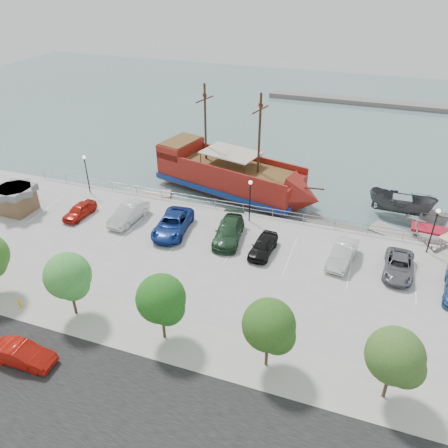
% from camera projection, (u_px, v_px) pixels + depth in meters
% --- Properties ---
extents(ground, '(160.00, 160.00, 0.00)m').
position_uv_depth(ground, '(227.00, 267.00, 37.55)').
color(ground, slate).
extents(street, '(100.00, 8.00, 0.04)m').
position_uv_depth(street, '(133.00, 417.00, 24.14)').
color(street, black).
rests_on(street, land_slab).
extents(sidewalk, '(100.00, 4.00, 0.05)m').
position_uv_depth(sidewalk, '(178.00, 341.00, 28.97)').
color(sidewalk, '#9F9E90').
rests_on(sidewalk, land_slab).
extents(seawall_railing, '(50.00, 0.06, 1.00)m').
position_uv_depth(seawall_railing, '(253.00, 210.00, 43.04)').
color(seawall_railing, gray).
rests_on(seawall_railing, land_slab).
extents(far_shore, '(40.00, 3.00, 0.80)m').
position_uv_depth(far_shore, '(379.00, 103.00, 78.81)').
color(far_shore, '#68625D').
rests_on(far_shore, ground).
extents(pirate_ship, '(19.78, 9.61, 12.25)m').
position_uv_depth(pirate_ship, '(240.00, 179.00, 47.87)').
color(pirate_ship, maroon).
rests_on(pirate_ship, ground).
extents(patrol_boat, '(6.80, 3.43, 2.52)m').
position_uv_depth(patrol_boat, '(401.00, 206.00, 44.23)').
color(patrol_boat, '#404245').
rests_on(patrol_boat, ground).
extents(speedboat, '(6.07, 8.10, 1.60)m').
position_uv_depth(speedboat, '(433.00, 233.00, 40.72)').
color(speedboat, beige).
rests_on(speedboat, ground).
extents(dock_west, '(6.80, 3.97, 0.37)m').
position_uv_depth(dock_west, '(141.00, 195.00, 48.64)').
color(dock_west, gray).
rests_on(dock_west, ground).
extents(dock_mid, '(7.75, 4.31, 0.43)m').
position_uv_depth(dock_mid, '(340.00, 229.00, 42.46)').
color(dock_mid, slate).
rests_on(dock_mid, ground).
extents(dock_east, '(8.04, 5.23, 0.45)m').
position_uv_depth(dock_east, '(411.00, 241.00, 40.62)').
color(dock_east, gray).
rests_on(dock_east, ground).
extents(shed, '(3.30, 3.30, 2.66)m').
position_uv_depth(shed, '(16.00, 199.00, 43.11)').
color(shed, brown).
rests_on(shed, land_slab).
extents(street_sedan, '(4.22, 1.60, 1.37)m').
position_uv_depth(street_sedan, '(22.00, 354.00, 27.11)').
color(street_sedan, '#AC130A').
rests_on(street_sedan, street).
extents(fire_hydrant, '(0.25, 0.25, 0.73)m').
position_uv_depth(fire_hydrant, '(20.00, 303.00, 31.58)').
color(fire_hydrant, gold).
rests_on(fire_hydrant, sidewalk).
extents(lamp_post_left, '(0.36, 0.36, 4.28)m').
position_uv_depth(lamp_post_left, '(86.00, 167.00, 45.84)').
color(lamp_post_left, black).
rests_on(lamp_post_left, land_slab).
extents(lamp_post_mid, '(0.36, 0.36, 4.28)m').
position_uv_depth(lamp_post_mid, '(250.00, 194.00, 40.74)').
color(lamp_post_mid, black).
rests_on(lamp_post_mid, land_slab).
extents(lamp_post_right, '(0.36, 0.36, 4.28)m').
position_uv_depth(lamp_post_right, '(435.00, 223.00, 36.20)').
color(lamp_post_right, black).
rests_on(lamp_post_right, land_slab).
extents(tree_c, '(3.30, 3.20, 5.00)m').
position_uv_depth(tree_c, '(69.00, 278.00, 29.43)').
color(tree_c, '#473321').
rests_on(tree_c, sidewalk).
extents(tree_d, '(3.30, 3.20, 5.00)m').
position_uv_depth(tree_d, '(163.00, 301.00, 27.44)').
color(tree_d, '#473321').
rests_on(tree_d, sidewalk).
extents(tree_e, '(3.30, 3.20, 5.00)m').
position_uv_depth(tree_e, '(271.00, 328.00, 25.46)').
color(tree_e, '#473321').
rests_on(tree_e, sidewalk).
extents(tree_f, '(3.30, 3.20, 5.00)m').
position_uv_depth(tree_f, '(397.00, 359.00, 23.48)').
color(tree_f, '#473321').
rests_on(tree_f, sidewalk).
extents(parked_car_a, '(1.87, 4.03, 1.34)m').
position_uv_depth(parked_car_a, '(80.00, 210.00, 42.62)').
color(parked_car_a, '#B11B11').
rests_on(parked_car_a, land_slab).
extents(parked_car_b, '(2.19, 5.04, 1.61)m').
position_uv_depth(parked_car_b, '(128.00, 214.00, 41.83)').
color(parked_car_b, silver).
rests_on(parked_car_b, land_slab).
extents(parked_car_c, '(3.32, 6.11, 1.63)m').
position_uv_depth(parked_car_c, '(173.00, 224.00, 40.17)').
color(parked_car_c, navy).
rests_on(parked_car_c, land_slab).
extents(parked_car_d, '(2.91, 5.74, 1.60)m').
position_uv_depth(parked_car_d, '(229.00, 232.00, 39.08)').
color(parked_car_d, '#1D3C23').
rests_on(parked_car_d, land_slab).
extents(parked_car_e, '(1.98, 4.34, 1.44)m').
position_uv_depth(parked_car_e, '(263.00, 246.00, 37.31)').
color(parked_car_e, black).
rests_on(parked_car_e, land_slab).
extents(parked_car_f, '(2.37, 4.89, 1.54)m').
position_uv_depth(parked_car_f, '(342.00, 254.00, 36.18)').
color(parked_car_f, silver).
rests_on(parked_car_f, land_slab).
extents(parked_car_g, '(2.43, 4.91, 1.34)m').
position_uv_depth(parked_car_g, '(399.00, 266.00, 34.91)').
color(parked_car_g, slate).
rests_on(parked_car_g, land_slab).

